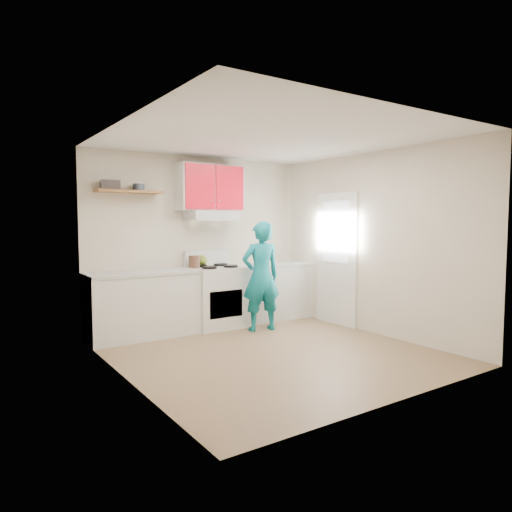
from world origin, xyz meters
TOP-DOWN VIEW (x-y plane):
  - floor at (0.00, 0.00)m, footprint 3.80×3.80m
  - ceiling at (0.00, 0.00)m, footprint 3.60×3.80m
  - back_wall at (0.00, 1.90)m, footprint 3.60×0.04m
  - front_wall at (0.00, -1.90)m, footprint 3.60×0.04m
  - left_wall at (-1.80, 0.00)m, footprint 0.04×3.80m
  - right_wall at (1.80, 0.00)m, footprint 0.04×3.80m
  - door at (1.78, 0.70)m, footprint 0.05×0.85m
  - door_glass at (1.75, 0.70)m, footprint 0.01×0.55m
  - counter_left at (-1.04, 1.60)m, footprint 1.52×0.60m
  - counter_right at (1.14, 1.60)m, footprint 1.32×0.60m
  - stove at (0.10, 1.57)m, footprint 0.76×0.65m
  - range_hood at (0.10, 1.68)m, footprint 0.76×0.44m
  - upper_cabinets at (0.10, 1.73)m, footprint 1.02×0.33m
  - shelf at (-1.15, 1.75)m, footprint 0.90×0.30m
  - books at (-1.41, 1.75)m, footprint 0.25×0.19m
  - tin at (-1.01, 1.77)m, footprint 0.21×0.21m
  - kettle at (-0.01, 1.83)m, footprint 0.24×0.24m
  - crock at (-0.21, 1.66)m, footprint 0.17×0.17m
  - cutting_board at (0.90, 1.64)m, footprint 0.37×0.31m
  - silicone_mat at (1.47, 1.66)m, footprint 0.27×0.23m
  - person at (0.55, 1.01)m, footprint 0.66×0.50m

SIDE VIEW (x-z plane):
  - floor at x=0.00m, z-range 0.00..0.00m
  - counter_left at x=-1.04m, z-range 0.00..0.90m
  - counter_right at x=1.14m, z-range 0.00..0.90m
  - stove at x=0.10m, z-range 0.00..0.92m
  - person at x=0.55m, z-range 0.00..1.61m
  - silicone_mat at x=1.47m, z-range 0.90..0.91m
  - cutting_board at x=0.90m, z-range 0.90..0.92m
  - crock at x=-0.21m, z-range 0.90..1.10m
  - kettle at x=-0.01m, z-range 0.92..1.10m
  - door at x=1.78m, z-range 0.00..2.05m
  - back_wall at x=0.00m, z-range 0.00..2.60m
  - front_wall at x=0.00m, z-range 0.00..2.60m
  - left_wall at x=-1.80m, z-range 0.00..2.60m
  - right_wall at x=1.80m, z-range 0.00..2.60m
  - door_glass at x=1.75m, z-range 0.98..1.92m
  - range_hood at x=0.10m, z-range 1.62..1.77m
  - shelf at x=-1.15m, z-range 2.00..2.04m
  - tin at x=-1.01m, z-range 2.04..2.13m
  - books at x=-1.41m, z-range 2.04..2.16m
  - upper_cabinets at x=0.10m, z-range 1.77..2.47m
  - ceiling at x=0.00m, z-range 2.58..2.62m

